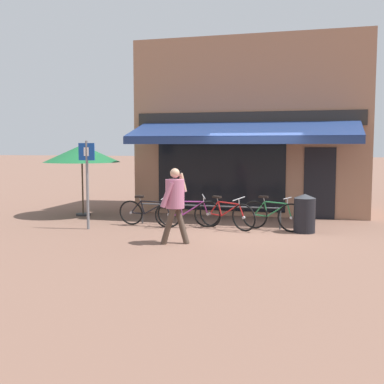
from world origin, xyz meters
name	(u,v)px	position (x,y,z in m)	size (l,w,h in m)	color
ground_plane	(248,231)	(0.00, 0.00, 0.00)	(160.00, 160.00, 0.00)	brown
shop_front	(253,128)	(-0.47, 4.05, 2.72)	(7.25, 4.75, 5.46)	#9E7056
bike_rack_rail	(209,209)	(-1.14, 0.45, 0.48)	(3.88, 0.04, 0.57)	#47494F
bicycle_black	(150,212)	(-2.67, 0.09, 0.37)	(1.80, 0.52, 0.85)	black
bicycle_purple	(188,213)	(-1.61, 0.10, 0.38)	(1.67, 0.76, 0.87)	black
bicycle_red	(226,215)	(-0.60, 0.15, 0.38)	(1.67, 0.91, 0.87)	black
bicycle_green	(272,215)	(0.57, 0.28, 0.39)	(1.67, 0.64, 0.87)	black
pedestrian_adult	(175,198)	(-1.33, -1.99, 1.02)	(0.61, 0.67, 1.69)	#47382D
litter_bin	(305,213)	(1.37, 0.17, 0.49)	(0.54, 0.54, 0.97)	black
parking_sign	(87,175)	(-4.05, -0.77, 1.40)	(0.44, 0.07, 2.28)	slate
cafe_parasol	(82,154)	(-5.34, 1.41, 1.90)	(2.33, 2.33, 2.17)	#4C3D2D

